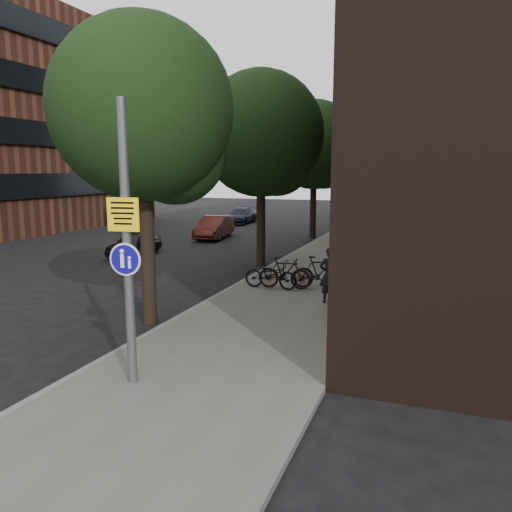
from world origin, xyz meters
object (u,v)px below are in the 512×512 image
at_px(pedestrian, 330,275).
at_px(parked_bike_facade_near, 357,280).
at_px(signpost, 127,244).
at_px(parked_car_near, 134,244).

bearing_deg(pedestrian, parked_bike_facade_near, -133.36).
relative_size(signpost, pedestrian, 3.05).
height_order(parked_bike_facade_near, parked_car_near, parked_car_near).
xyz_separation_m(signpost, parked_bike_facade_near, (2.79, 7.65, -2.00)).
distance_m(signpost, pedestrian, 7.12).
relative_size(parked_bike_facade_near, parked_car_near, 0.57).
height_order(pedestrian, parked_bike_facade_near, pedestrian).
bearing_deg(pedestrian, signpost, 57.59).
relative_size(signpost, parked_bike_facade_near, 2.68).
bearing_deg(signpost, parked_car_near, 115.84).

